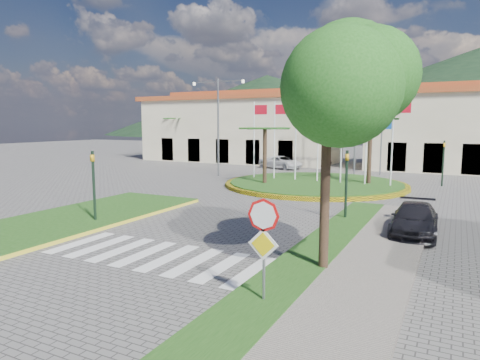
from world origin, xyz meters
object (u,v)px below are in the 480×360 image
at_px(stop_sign, 264,234).
at_px(deciduous_tree, 328,95).
at_px(roundabout_island, 315,183).
at_px(car_dark_a, 317,160).
at_px(car_dark_b, 469,168).
at_px(car_side_right, 415,219).
at_px(white_van, 281,162).

height_order(stop_sign, deciduous_tree, deciduous_tree).
xyz_separation_m(roundabout_island, car_dark_a, (-4.40, 14.93, 0.35)).
height_order(deciduous_tree, car_dark_b, deciduous_tree).
bearing_deg(car_side_right, white_van, 121.62).
xyz_separation_m(stop_sign, white_van, (-11.33, 29.82, -1.18)).
distance_m(stop_sign, car_dark_a, 36.20).
bearing_deg(white_van, stop_sign, -141.79).
xyz_separation_m(stop_sign, car_dark_a, (-9.29, 34.97, -1.27)).
bearing_deg(car_dark_a, car_side_right, -144.42).
height_order(car_dark_a, car_side_right, car_side_right).
bearing_deg(deciduous_tree, roundabout_island, 107.91).
relative_size(roundabout_island, deciduous_tree, 1.87).
xyz_separation_m(deciduous_tree, white_van, (-11.93, 26.78, -4.56)).
distance_m(roundabout_island, car_dark_b, 16.58).
distance_m(deciduous_tree, car_dark_a, 33.75).
height_order(stop_sign, car_side_right, stop_sign).
xyz_separation_m(stop_sign, deciduous_tree, (0.60, 3.04, 3.38)).
bearing_deg(white_van, car_side_right, -128.94).
distance_m(roundabout_island, car_side_right, 13.44).
bearing_deg(roundabout_island, car_dark_a, 106.42).
distance_m(roundabout_island, stop_sign, 20.69).
bearing_deg(car_dark_b, car_dark_a, 63.86).
height_order(stop_sign, car_dark_b, stop_sign).
bearing_deg(stop_sign, car_side_right, 73.71).
distance_m(car_dark_a, car_dark_b, 14.33).
height_order(deciduous_tree, car_dark_a, deciduous_tree).
relative_size(stop_sign, white_van, 0.60).
relative_size(roundabout_island, car_side_right, 3.02).
relative_size(white_van, car_dark_a, 1.43).
distance_m(car_dark_a, car_side_right, 28.66).
relative_size(stop_sign, car_side_right, 0.63).
relative_size(white_van, car_dark_b, 1.39).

